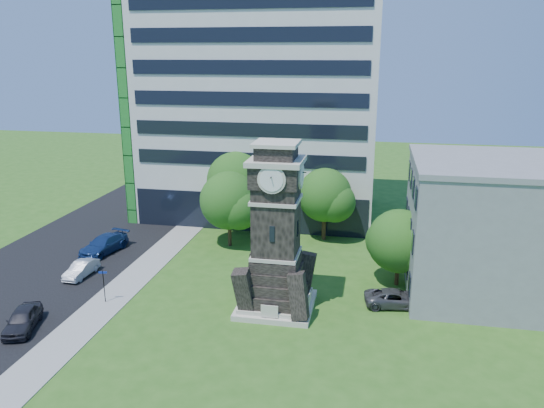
% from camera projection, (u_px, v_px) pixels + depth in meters
% --- Properties ---
extents(ground, '(160.00, 160.00, 0.00)m').
position_uv_depth(ground, '(229.00, 316.00, 37.50)').
color(ground, '#2C5C1A').
rests_on(ground, ground).
extents(sidewalk, '(3.00, 70.00, 0.06)m').
position_uv_depth(sidewalk, '(135.00, 277.00, 43.97)').
color(sidewalk, gray).
rests_on(sidewalk, ground).
extents(street, '(14.00, 80.00, 0.02)m').
position_uv_depth(street, '(43.00, 269.00, 45.55)').
color(street, black).
rests_on(street, ground).
extents(clock_tower, '(5.40, 5.40, 12.22)m').
position_uv_depth(clock_tower, '(276.00, 239.00, 37.37)').
color(clock_tower, beige).
rests_on(clock_tower, ground).
extents(office_tall, '(26.20, 15.11, 28.60)m').
position_uv_depth(office_tall, '(261.00, 88.00, 58.55)').
color(office_tall, silver).
rests_on(office_tall, ground).
extents(office_low, '(15.20, 12.20, 10.40)m').
position_uv_depth(office_low, '(512.00, 229.00, 39.91)').
color(office_low, gray).
rests_on(office_low, ground).
extents(car_street_south, '(2.94, 4.61, 1.46)m').
position_uv_depth(car_street_south, '(23.00, 319.00, 35.56)').
color(car_street_south, '#232228').
rests_on(car_street_south, ground).
extents(car_street_mid, '(1.50, 3.82, 1.24)m').
position_uv_depth(car_street_mid, '(81.00, 269.00, 44.06)').
color(car_street_mid, silver).
rests_on(car_street_mid, ground).
extents(car_street_north, '(3.27, 5.76, 1.57)m').
position_uv_depth(car_street_north, '(104.00, 245.00, 49.25)').
color(car_street_north, navy).
rests_on(car_street_north, ground).
extents(car_east_lot, '(4.80, 2.72, 1.26)m').
position_uv_depth(car_east_lot, '(396.00, 298.00, 38.82)').
color(car_east_lot, '#46474B').
rests_on(car_east_lot, ground).
extents(park_bench, '(1.74, 0.46, 0.90)m').
position_uv_depth(park_bench, '(250.00, 301.00, 38.80)').
color(park_bench, black).
rests_on(park_bench, ground).
extents(street_sign, '(0.62, 0.06, 2.57)m').
position_uv_depth(street_sign, '(104.00, 283.00, 39.15)').
color(street_sign, black).
rests_on(street_sign, ground).
extents(tree_nw, '(7.30, 6.64, 8.45)m').
position_uv_depth(tree_nw, '(240.00, 183.00, 55.00)').
color(tree_nw, '#332114').
rests_on(tree_nw, ground).
extents(tree_nc, '(6.08, 5.52, 7.29)m').
position_uv_depth(tree_nc, '(230.00, 202.00, 50.03)').
color(tree_nc, '#332114').
rests_on(tree_nc, ground).
extents(tree_ne, '(5.82, 5.29, 7.23)m').
position_uv_depth(tree_ne, '(326.00, 197.00, 51.75)').
color(tree_ne, '#332114').
rests_on(tree_ne, ground).
extents(tree_east, '(5.55, 5.05, 6.25)m').
position_uv_depth(tree_east, '(400.00, 243.00, 41.61)').
color(tree_east, '#332114').
rests_on(tree_east, ground).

